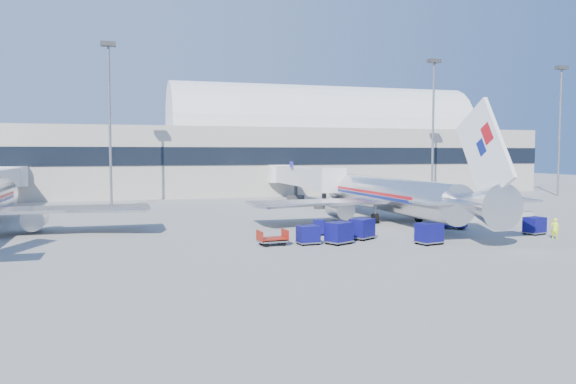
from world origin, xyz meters
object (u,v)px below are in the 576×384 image
object	(u,v)px
cart_solo_far	(535,225)
cart_open_red	(273,240)
mast_far_east	(560,111)
cart_train_b	(339,232)
cart_solo_near	(429,233)
mast_east	(433,108)
cart_train_c	(308,235)
jetbridge_near	(300,177)
tug_lead	(350,231)
tug_right	(452,221)
tug_left	(318,227)
cart_train_a	(362,228)
mast_west	(109,100)
barrier_far	(520,216)
barrier_mid	(495,217)
airliner_main	(393,195)
ramp_worker	(555,229)
barrier_near	(470,218)

from	to	relation	value
cart_solo_far	cart_open_red	size ratio (longest dim) A/B	0.87
mast_far_east	cart_train_b	xyz separation A→B (m)	(-56.36, -38.07, -13.81)
cart_solo_near	mast_east	bearing A→B (deg)	46.14
cart_train_c	jetbridge_near	bearing A→B (deg)	68.23
tug_lead	tug_right	world-z (taller)	tug_right
tug_left	cart_train_a	distance (m)	4.72
mast_west	cart_train_b	world-z (taller)	mast_west
barrier_far	tug_right	size ratio (longest dim) A/B	1.10
barrier_mid	cart_train_b	distance (m)	24.80
mast_far_east	barrier_mid	size ratio (longest dim) A/B	7.53
cart_train_a	cart_solo_far	xyz separation A→B (m)	(16.49, -1.83, -0.11)
barrier_mid	tug_lead	bearing A→B (deg)	-160.75
tug_left	cart_solo_near	bearing A→B (deg)	-125.08
airliner_main	tug_lead	world-z (taller)	airliner_main
mast_far_east	tug_lead	xyz separation A→B (m)	(-54.18, -35.15, -14.13)
cart_open_red	cart_solo_far	bearing A→B (deg)	-7.77
ramp_worker	airliner_main	bearing A→B (deg)	-7.84
cart_train_b	cart_open_red	size ratio (longest dim) A/B	1.04
mast_west	mast_east	distance (m)	50.00
barrier_near	cart_train_a	bearing A→B (deg)	-153.36
cart_train_b	jetbridge_near	bearing A→B (deg)	50.87
airliner_main	mast_far_east	world-z (taller)	mast_far_east
barrier_far	cart_open_red	bearing A→B (deg)	-163.84
cart_open_red	mast_far_east	bearing A→B (deg)	25.57
cart_train_b	cart_solo_far	size ratio (longest dim) A/B	1.20
barrier_far	airliner_main	bearing A→B (deg)	170.26
tug_lead	barrier_mid	bearing A→B (deg)	-11.41
cart_open_red	cart_train_a	bearing A→B (deg)	0.22
jetbridge_near	barrier_far	bearing A→B (deg)	-59.45
tug_lead	cart_solo_near	distance (m)	7.13
barrier_near	barrier_far	bearing A→B (deg)	0.00
cart_solo_near	cart_solo_far	size ratio (longest dim) A/B	1.08
cart_open_red	mast_west	bearing A→B (deg)	104.23
barrier_mid	cart_open_red	distance (m)	29.50
tug_left	ramp_worker	size ratio (longest dim) A/B	1.30
jetbridge_near	barrier_near	bearing A→B (deg)	-70.15
mast_far_east	barrier_near	xyz separation A→B (m)	(-37.00, -28.00, -14.34)
barrier_near	cart_solo_far	xyz separation A→B (m)	(0.00, -10.11, 0.42)
airliner_main	tug_right	size ratio (longest dim) A/B	13.65
cart_train_c	cart_open_red	bearing A→B (deg)	165.22
mast_far_east	cart_train_a	distance (m)	66.09
barrier_near	tug_lead	world-z (taller)	tug_lead
tug_left	ramp_worker	world-z (taller)	ramp_worker
airliner_main	tug_left	xyz separation A→B (m)	(-11.13, -6.88, -2.27)
barrier_far	tug_lead	world-z (taller)	tug_lead
barrier_near	barrier_far	world-z (taller)	same
cart_train_b	tug_left	bearing A→B (deg)	61.53
tug_lead	cart_train_b	xyz separation A→B (m)	(-2.17, -2.92, 0.31)
mast_east	barrier_far	bearing A→B (deg)	-100.92
cart_train_c	cart_solo_far	xyz separation A→B (m)	(21.87, -0.52, 0.03)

